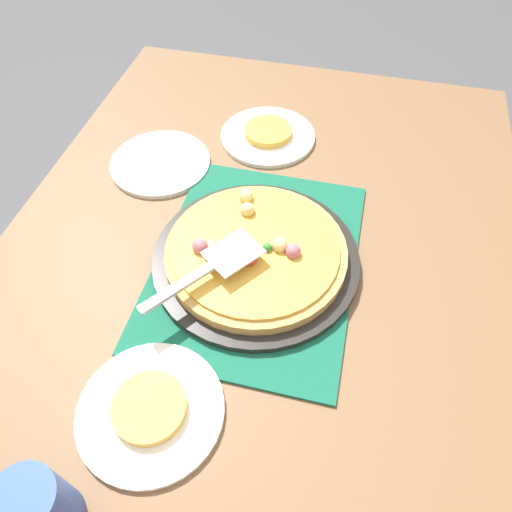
{
  "coord_description": "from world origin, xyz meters",
  "views": [
    {
      "loc": [
        0.53,
        0.13,
        1.45
      ],
      "look_at": [
        0.0,
        0.0,
        0.77
      ],
      "focal_mm": 33.3,
      "sensor_mm": 36.0,
      "label": 1
    }
  ],
  "objects_px": {
    "pizza_server": "(211,267)",
    "served_slice_left": "(149,407)",
    "plate_near_left": "(151,411)",
    "plate_side": "(160,163)",
    "cup_far": "(39,509)",
    "plate_far_right": "(268,136)",
    "pizza": "(255,251)",
    "pizza_pan": "(256,258)",
    "served_slice_right": "(268,131)"
  },
  "relations": [
    {
      "from": "served_slice_left",
      "to": "pizza_server",
      "type": "relative_size",
      "value": 0.53
    },
    {
      "from": "pizza_pan",
      "to": "pizza",
      "type": "bearing_deg",
      "value": -119.52
    },
    {
      "from": "pizza_pan",
      "to": "served_slice_right",
      "type": "distance_m",
      "value": 0.37
    },
    {
      "from": "served_slice_left",
      "to": "plate_near_left",
      "type": "bearing_deg",
      "value": 0.0
    },
    {
      "from": "served_slice_right",
      "to": "cup_far",
      "type": "relative_size",
      "value": 0.92
    },
    {
      "from": "plate_far_right",
      "to": "cup_far",
      "type": "xyz_separation_m",
      "value": [
        0.84,
        -0.1,
        0.06
      ]
    },
    {
      "from": "plate_far_right",
      "to": "cup_far",
      "type": "bearing_deg",
      "value": -6.66
    },
    {
      "from": "pizza",
      "to": "plate_near_left",
      "type": "distance_m",
      "value": 0.32
    },
    {
      "from": "pizza_pan",
      "to": "plate_side",
      "type": "relative_size",
      "value": 1.73
    },
    {
      "from": "pizza_server",
      "to": "served_slice_left",
      "type": "bearing_deg",
      "value": -6.81
    },
    {
      "from": "plate_side",
      "to": "served_slice_left",
      "type": "relative_size",
      "value": 2.0
    },
    {
      "from": "pizza_pan",
      "to": "plate_near_left",
      "type": "bearing_deg",
      "value": -15.59
    },
    {
      "from": "pizza_pan",
      "to": "pizza",
      "type": "relative_size",
      "value": 1.15
    },
    {
      "from": "pizza_pan",
      "to": "cup_far",
      "type": "relative_size",
      "value": 3.17
    },
    {
      "from": "plate_side",
      "to": "cup_far",
      "type": "height_order",
      "value": "cup_far"
    },
    {
      "from": "plate_side",
      "to": "pizza_pan",
      "type": "bearing_deg",
      "value": 50.99
    },
    {
      "from": "served_slice_left",
      "to": "pizza_server",
      "type": "xyz_separation_m",
      "value": [
        -0.23,
        0.03,
        0.05
      ]
    },
    {
      "from": "cup_far",
      "to": "pizza_server",
      "type": "relative_size",
      "value": 0.57
    },
    {
      "from": "pizza_server",
      "to": "plate_side",
      "type": "bearing_deg",
      "value": -144.55
    },
    {
      "from": "pizza_pan",
      "to": "plate_far_right",
      "type": "height_order",
      "value": "pizza_pan"
    },
    {
      "from": "plate_near_left",
      "to": "pizza",
      "type": "bearing_deg",
      "value": 164.65
    },
    {
      "from": "plate_side",
      "to": "cup_far",
      "type": "relative_size",
      "value": 1.83
    },
    {
      "from": "pizza",
      "to": "cup_far",
      "type": "bearing_deg",
      "value": -18.28
    },
    {
      "from": "cup_far",
      "to": "plate_near_left",
      "type": "bearing_deg",
      "value": 156.36
    },
    {
      "from": "cup_far",
      "to": "plate_far_right",
      "type": "bearing_deg",
      "value": 173.34
    },
    {
      "from": "plate_near_left",
      "to": "plate_far_right",
      "type": "distance_m",
      "value": 0.68
    },
    {
      "from": "pizza",
      "to": "cup_far",
      "type": "distance_m",
      "value": 0.5
    },
    {
      "from": "served_slice_right",
      "to": "pizza_pan",
      "type": "bearing_deg",
      "value": 9.18
    },
    {
      "from": "plate_side",
      "to": "served_slice_left",
      "type": "height_order",
      "value": "served_slice_left"
    },
    {
      "from": "plate_far_right",
      "to": "pizza_pan",
      "type": "bearing_deg",
      "value": 9.18
    },
    {
      "from": "pizza_pan",
      "to": "pizza_server",
      "type": "distance_m",
      "value": 0.11
    },
    {
      "from": "pizza_pan",
      "to": "served_slice_left",
      "type": "xyz_separation_m",
      "value": [
        0.31,
        -0.09,
        0.01
      ]
    },
    {
      "from": "plate_near_left",
      "to": "served_slice_left",
      "type": "xyz_separation_m",
      "value": [
        0.0,
        0.0,
        0.01
      ]
    },
    {
      "from": "pizza",
      "to": "served_slice_right",
      "type": "bearing_deg",
      "value": -170.98
    },
    {
      "from": "pizza_server",
      "to": "served_slice_right",
      "type": "bearing_deg",
      "value": -179.93
    },
    {
      "from": "plate_near_left",
      "to": "plate_side",
      "type": "height_order",
      "value": "same"
    },
    {
      "from": "plate_far_right",
      "to": "pizza_server",
      "type": "distance_m",
      "value": 0.45
    },
    {
      "from": "served_slice_left",
      "to": "served_slice_right",
      "type": "distance_m",
      "value": 0.68
    },
    {
      "from": "plate_side",
      "to": "pizza_server",
      "type": "relative_size",
      "value": 1.05
    },
    {
      "from": "pizza",
      "to": "plate_far_right",
      "type": "relative_size",
      "value": 1.5
    },
    {
      "from": "plate_side",
      "to": "plate_far_right",
      "type": "bearing_deg",
      "value": 125.13
    },
    {
      "from": "plate_near_left",
      "to": "plate_side",
      "type": "relative_size",
      "value": 1.0
    },
    {
      "from": "pizza",
      "to": "pizza_server",
      "type": "distance_m",
      "value": 0.1
    },
    {
      "from": "plate_near_left",
      "to": "served_slice_left",
      "type": "distance_m",
      "value": 0.01
    },
    {
      "from": "plate_far_right",
      "to": "served_slice_right",
      "type": "height_order",
      "value": "served_slice_right"
    },
    {
      "from": "pizza_pan",
      "to": "pizza",
      "type": "distance_m",
      "value": 0.02
    },
    {
      "from": "pizza",
      "to": "pizza_server",
      "type": "bearing_deg",
      "value": -36.23
    },
    {
      "from": "cup_far",
      "to": "pizza_server",
      "type": "bearing_deg",
      "value": 165.97
    },
    {
      "from": "pizza_pan",
      "to": "cup_far",
      "type": "height_order",
      "value": "cup_far"
    },
    {
      "from": "served_slice_right",
      "to": "pizza_server",
      "type": "xyz_separation_m",
      "value": [
        0.45,
        0.0,
        0.05
      ]
    }
  ]
}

